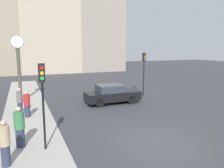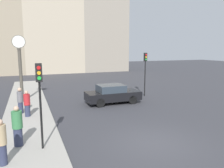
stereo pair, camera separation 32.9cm
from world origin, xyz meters
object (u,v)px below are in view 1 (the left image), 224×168
at_px(traffic_light_near, 42,89).
at_px(pedestrian_red_top, 27,104).
at_px(sedan_car, 112,94).
at_px(traffic_light_far, 144,65).
at_px(pedestrian_grey_jacket, 20,101).
at_px(street_clock, 19,67).
at_px(pedestrian_green_hoodie, 20,127).
at_px(pedestrian_tan_coat, 5,143).

relative_size(traffic_light_near, pedestrian_red_top, 2.20).
relative_size(sedan_car, traffic_light_far, 1.09).
relative_size(traffic_light_near, pedestrian_grey_jacket, 2.12).
relative_size(street_clock, pedestrian_grey_jacket, 3.07).
relative_size(pedestrian_red_top, pedestrian_grey_jacket, 0.96).
xyz_separation_m(traffic_light_far, pedestrian_red_top, (-10.15, -3.04, -1.91)).
bearing_deg(pedestrian_green_hoodie, traffic_light_near, -34.34).
bearing_deg(pedestrian_tan_coat, street_clock, 87.03).
xyz_separation_m(traffic_light_near, traffic_light_far, (9.59, 8.08, 0.11)).
distance_m(sedan_car, traffic_light_near, 9.02).
bearing_deg(pedestrian_red_top, pedestrian_green_hoodie, -95.33).
distance_m(sedan_car, traffic_light_far, 4.56).
xyz_separation_m(traffic_light_far, pedestrian_tan_coat, (-11.05, -8.95, -1.86)).
height_order(sedan_car, pedestrian_tan_coat, pedestrian_tan_coat).
bearing_deg(sedan_car, traffic_light_far, 21.26).
relative_size(sedan_car, pedestrian_grey_jacket, 2.51).
relative_size(traffic_light_far, street_clock, 0.75).
height_order(pedestrian_green_hoodie, pedestrian_red_top, pedestrian_green_hoodie).
xyz_separation_m(traffic_light_far, pedestrian_grey_jacket, (-10.57, -2.14, -1.86)).
height_order(traffic_light_near, street_clock, street_clock).
relative_size(pedestrian_green_hoodie, pedestrian_grey_jacket, 1.05).
bearing_deg(street_clock, sedan_car, -22.27).
height_order(sedan_car, pedestrian_green_hoodie, pedestrian_green_hoodie).
height_order(traffic_light_near, pedestrian_red_top, traffic_light_near).
bearing_deg(traffic_light_far, sedan_car, -158.74).
height_order(traffic_light_far, pedestrian_tan_coat, traffic_light_far).
bearing_deg(sedan_car, pedestrian_green_hoodie, -138.74).
height_order(traffic_light_near, pedestrian_green_hoodie, traffic_light_near).
bearing_deg(traffic_light_near, pedestrian_grey_jacket, 99.30).
bearing_deg(traffic_light_far, pedestrian_green_hoodie, -144.92).
bearing_deg(pedestrian_grey_jacket, traffic_light_far, 11.43).
distance_m(traffic_light_far, pedestrian_tan_coat, 14.34).
distance_m(traffic_light_far, pedestrian_green_hoodie, 13.04).
distance_m(traffic_light_near, pedestrian_green_hoodie, 2.09).
height_order(sedan_car, pedestrian_grey_jacket, pedestrian_grey_jacket).
xyz_separation_m(sedan_car, street_clock, (-6.73, 2.76, 2.18)).
height_order(pedestrian_tan_coat, pedestrian_grey_jacket, pedestrian_tan_coat).
bearing_deg(traffic_light_near, pedestrian_green_hoodie, 145.66).
xyz_separation_m(pedestrian_green_hoodie, pedestrian_grey_jacket, (-0.00, 5.28, -0.02)).
bearing_deg(traffic_light_near, traffic_light_far, 40.11).
height_order(sedan_car, traffic_light_near, traffic_light_near).
distance_m(pedestrian_tan_coat, pedestrian_red_top, 5.98).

